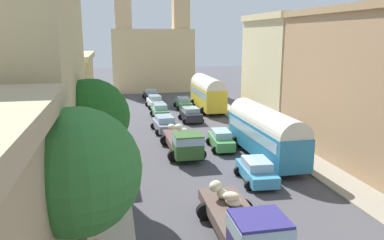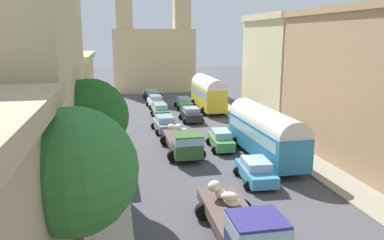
{
  "view_description": "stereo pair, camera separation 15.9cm",
  "coord_description": "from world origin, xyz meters",
  "px_view_note": "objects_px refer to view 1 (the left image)",
  "views": [
    {
      "loc": [
        -6.71,
        -8.06,
        9.2
      ],
      "look_at": [
        0.0,
        23.68,
        1.9
      ],
      "focal_mm": 35.23,
      "sensor_mm": 36.0,
      "label": 1
    },
    {
      "loc": [
        -6.55,
        -8.09,
        9.2
      ],
      "look_at": [
        0.0,
        23.68,
        1.9
      ],
      "focal_mm": 35.23,
      "sensor_mm": 36.0,
      "label": 2
    }
  ],
  "objects_px": {
    "car_3": "(151,94)",
    "car_5": "(221,139)",
    "cargo_truck_1": "(184,141)",
    "car_1": "(160,111)",
    "parked_bus_1": "(208,92)",
    "pedestrian_0": "(98,181)",
    "car_2": "(155,102)",
    "cargo_truck_0": "(245,225)",
    "car_4": "(256,171)",
    "car_7": "(183,103)",
    "parked_bus_0": "(265,131)",
    "car_0": "(165,124)",
    "car_6": "(191,114)"
  },
  "relations": [
    {
      "from": "car_3",
      "to": "car_5",
      "type": "xyz_separation_m",
      "value": [
        3.09,
        -25.96,
        0.05
      ]
    },
    {
      "from": "cargo_truck_1",
      "to": "car_1",
      "type": "xyz_separation_m",
      "value": [
        -0.05,
        14.23,
        -0.35
      ]
    },
    {
      "from": "car_5",
      "to": "parked_bus_1",
      "type": "bearing_deg",
      "value": 79.71
    },
    {
      "from": "parked_bus_1",
      "to": "pedestrian_0",
      "type": "height_order",
      "value": "parked_bus_1"
    },
    {
      "from": "car_2",
      "to": "parked_bus_1",
      "type": "bearing_deg",
      "value": -26.17
    },
    {
      "from": "car_3",
      "to": "parked_bus_1",
      "type": "bearing_deg",
      "value": -58.62
    },
    {
      "from": "cargo_truck_0",
      "to": "cargo_truck_1",
      "type": "height_order",
      "value": "cargo_truck_0"
    },
    {
      "from": "car_1",
      "to": "car_3",
      "type": "height_order",
      "value": "car_1"
    },
    {
      "from": "car_4",
      "to": "car_7",
      "type": "bearing_deg",
      "value": 89.94
    },
    {
      "from": "cargo_truck_1",
      "to": "car_2",
      "type": "relative_size",
      "value": 1.79
    },
    {
      "from": "cargo_truck_0",
      "to": "parked_bus_0",
      "type": "bearing_deg",
      "value": 63.81
    },
    {
      "from": "cargo_truck_1",
      "to": "car_1",
      "type": "distance_m",
      "value": 14.24
    },
    {
      "from": "cargo_truck_1",
      "to": "car_0",
      "type": "relative_size",
      "value": 1.66
    },
    {
      "from": "car_4",
      "to": "car_7",
      "type": "xyz_separation_m",
      "value": [
        0.03,
        25.47,
        -0.02
      ]
    },
    {
      "from": "parked_bus_1",
      "to": "car_6",
      "type": "height_order",
      "value": "parked_bus_1"
    },
    {
      "from": "parked_bus_0",
      "to": "car_6",
      "type": "bearing_deg",
      "value": 102.21
    },
    {
      "from": "cargo_truck_1",
      "to": "car_5",
      "type": "relative_size",
      "value": 1.73
    },
    {
      "from": "cargo_truck_0",
      "to": "cargo_truck_1",
      "type": "relative_size",
      "value": 1.0
    },
    {
      "from": "car_5",
      "to": "pedestrian_0",
      "type": "height_order",
      "value": "pedestrian_0"
    },
    {
      "from": "cargo_truck_0",
      "to": "car_1",
      "type": "height_order",
      "value": "cargo_truck_0"
    },
    {
      "from": "car_2",
      "to": "car_5",
      "type": "xyz_separation_m",
      "value": [
        3.32,
        -19.17,
        -0.03
      ]
    },
    {
      "from": "car_3",
      "to": "car_4",
      "type": "height_order",
      "value": "car_4"
    },
    {
      "from": "cargo_truck_1",
      "to": "car_4",
      "type": "height_order",
      "value": "cargo_truck_1"
    },
    {
      "from": "cargo_truck_0",
      "to": "pedestrian_0",
      "type": "relative_size",
      "value": 4.34
    },
    {
      "from": "parked_bus_0",
      "to": "car_1",
      "type": "bearing_deg",
      "value": 110.13
    },
    {
      "from": "cargo_truck_1",
      "to": "parked_bus_0",
      "type": "bearing_deg",
      "value": -18.41
    },
    {
      "from": "pedestrian_0",
      "to": "car_0",
      "type": "bearing_deg",
      "value": 67.73
    },
    {
      "from": "car_0",
      "to": "car_5",
      "type": "relative_size",
      "value": 1.05
    },
    {
      "from": "cargo_truck_1",
      "to": "pedestrian_0",
      "type": "xyz_separation_m",
      "value": [
        -6.33,
        -6.62,
        -0.18
      ]
    },
    {
      "from": "cargo_truck_0",
      "to": "car_7",
      "type": "bearing_deg",
      "value": 83.99
    },
    {
      "from": "car_2",
      "to": "car_4",
      "type": "distance_m",
      "value": 26.87
    },
    {
      "from": "cargo_truck_0",
      "to": "car_3",
      "type": "xyz_separation_m",
      "value": [
        0.15,
        40.8,
        -0.48
      ]
    },
    {
      "from": "pedestrian_0",
      "to": "car_2",
      "type": "bearing_deg",
      "value": 76.72
    },
    {
      "from": "parked_bus_1",
      "to": "car_0",
      "type": "relative_size",
      "value": 2.08
    },
    {
      "from": "car_0",
      "to": "car_7",
      "type": "distance_m",
      "value": 12.07
    },
    {
      "from": "car_6",
      "to": "parked_bus_0",
      "type": "bearing_deg",
      "value": -77.79
    },
    {
      "from": "cargo_truck_0",
      "to": "car_3",
      "type": "height_order",
      "value": "cargo_truck_0"
    },
    {
      "from": "parked_bus_1",
      "to": "car_3",
      "type": "xyz_separation_m",
      "value": [
        -6.01,
        9.85,
        -1.62
      ]
    },
    {
      "from": "parked_bus_1",
      "to": "car_3",
      "type": "height_order",
      "value": "parked_bus_1"
    },
    {
      "from": "cargo_truck_1",
      "to": "pedestrian_0",
      "type": "height_order",
      "value": "cargo_truck_1"
    },
    {
      "from": "car_3",
      "to": "parked_bus_0",
      "type": "bearing_deg",
      "value": -79.04
    },
    {
      "from": "cargo_truck_1",
      "to": "car_5",
      "type": "xyz_separation_m",
      "value": [
        3.35,
        1.13,
        -0.34
      ]
    },
    {
      "from": "car_3",
      "to": "car_7",
      "type": "xyz_separation_m",
      "value": [
        3.3,
        -7.95,
        -0.0
      ]
    },
    {
      "from": "car_1",
      "to": "pedestrian_0",
      "type": "relative_size",
      "value": 2.18
    },
    {
      "from": "cargo_truck_1",
      "to": "pedestrian_0",
      "type": "relative_size",
      "value": 4.32
    },
    {
      "from": "cargo_truck_1",
      "to": "car_3",
      "type": "distance_m",
      "value": 27.1
    },
    {
      "from": "car_3",
      "to": "car_6",
      "type": "distance_m",
      "value": 15.76
    },
    {
      "from": "car_3",
      "to": "car_2",
      "type": "bearing_deg",
      "value": -92.0
    },
    {
      "from": "car_1",
      "to": "car_7",
      "type": "relative_size",
      "value": 0.87
    },
    {
      "from": "parked_bus_0",
      "to": "cargo_truck_1",
      "type": "relative_size",
      "value": 1.37
    }
  ]
}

